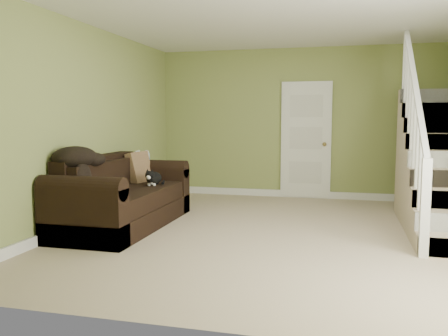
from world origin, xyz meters
The scene contains 15 objects.
floor centered at (0.00, 0.00, 0.00)m, with size 5.00×5.50×0.01m, color tan.
ceiling centered at (0.00, 0.00, 2.60)m, with size 5.00×5.50×0.01m, color white.
wall_back centered at (0.00, 2.75, 1.30)m, with size 5.00×0.04×2.60m, color #86944F.
wall_front centered at (0.00, -2.75, 1.30)m, with size 5.00×0.04×2.60m, color #86944F.
wall_left centered at (-2.50, 0.00, 1.30)m, with size 0.04×5.50×2.60m, color #86944F.
baseboard_back centered at (0.00, 2.72, 0.06)m, with size 5.00×0.04×0.12m, color white.
baseboard_left centered at (-2.47, 0.00, 0.06)m, with size 0.04×5.50×0.12m, color white.
door centered at (0.10, 2.71, 1.01)m, with size 0.86×0.12×2.02m.
staircase centered at (1.99, 0.97, 0.64)m, with size 1.00×2.51×2.82m.
sofa centered at (-2.02, -0.10, 0.35)m, with size 0.99×2.29×0.91m.
side_table centered at (-2.24, 1.11, 0.34)m, with size 0.66×0.66×0.90m.
cat centered at (-1.74, 0.30, 0.58)m, with size 0.25×0.50×0.24m.
banana centered at (-1.84, -0.74, 0.52)m, with size 0.06×0.20×0.06m, color yellow.
throw_pillow centered at (-2.08, 0.62, 0.69)m, with size 0.11×0.44×0.44m, color #533621.
throw_blanket centered at (-2.31, -0.69, 0.94)m, with size 0.47×0.62×0.26m, color black.
Camera 1 is at (0.76, -5.61, 1.39)m, focal length 38.00 mm.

